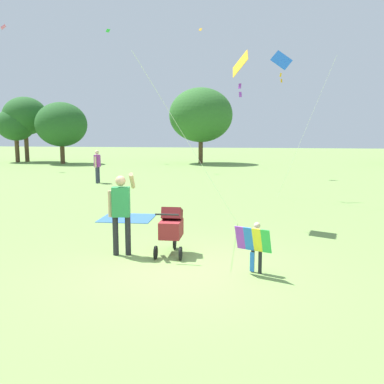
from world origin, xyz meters
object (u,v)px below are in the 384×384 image
object	(u,v)px
person_adult_flyer	(121,208)
kite_adult_black	(238,69)
stroller	(171,226)
kite_orange_delta	(283,66)
child_with_butterfly_kite	(256,243)
picnic_blanket	(127,218)
person_sitting_far	(97,164)

from	to	relation	value
person_adult_flyer	kite_adult_black	distance (m)	5.19
stroller	kite_orange_delta	xyz separation A→B (m)	(2.73, 8.53, 4.52)
kite_adult_black	kite_orange_delta	distance (m)	5.66
person_adult_flyer	kite_orange_delta	xyz separation A→B (m)	(3.76, 8.74, 4.10)
kite_adult_black	kite_orange_delta	xyz separation A→B (m)	(1.50, 5.39, 0.85)
child_with_butterfly_kite	kite_adult_black	world-z (taller)	kite_adult_black
stroller	kite_adult_black	distance (m)	4.99
picnic_blanket	kite_adult_black	bearing A→B (deg)	-6.22
kite_orange_delta	person_sitting_far	bearing A→B (deg)	159.75
kite_orange_delta	person_sitting_far	distance (m)	10.35
picnic_blanket	kite_orange_delta	bearing A→B (deg)	46.39
stroller	child_with_butterfly_kite	bearing A→B (deg)	-29.44
child_with_butterfly_kite	kite_orange_delta	distance (m)	10.60
stroller	kite_adult_black	world-z (taller)	kite_adult_black
kite_orange_delta	child_with_butterfly_kite	bearing A→B (deg)	-95.65
stroller	kite_adult_black	bearing A→B (deg)	68.61
stroller	kite_adult_black	xyz separation A→B (m)	(1.23, 3.14, 3.67)
kite_adult_black	picnic_blanket	world-z (taller)	kite_adult_black
stroller	person_sitting_far	distance (m)	13.33
person_adult_flyer	kite_orange_delta	distance (m)	10.36
stroller	picnic_blanket	xyz separation A→B (m)	(-2.06, 3.50, -0.60)
child_with_butterfly_kite	person_sitting_far	xyz separation A→B (m)	(-7.95, 12.82, 0.40)
child_with_butterfly_kite	person_adult_flyer	distance (m)	2.96
person_adult_flyer	person_sitting_far	distance (m)	13.08
child_with_butterfly_kite	stroller	distance (m)	2.05
person_adult_flyer	person_sitting_far	size ratio (longest dim) A/B	1.06
child_with_butterfly_kite	kite_adult_black	size ratio (longest dim) A/B	0.20
person_adult_flyer	kite_adult_black	size ratio (longest dim) A/B	0.37
kite_adult_black	kite_orange_delta	bearing A→B (deg)	74.45
child_with_butterfly_kite	person_adult_flyer	world-z (taller)	person_adult_flyer
child_with_butterfly_kite	picnic_blanket	xyz separation A→B (m)	(-3.85, 4.51, -0.58)
stroller	picnic_blanket	size ratio (longest dim) A/B	0.70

